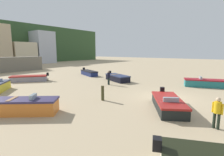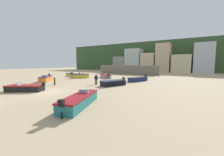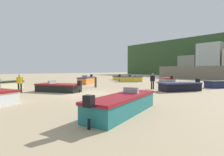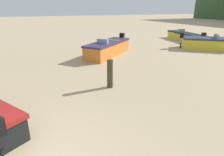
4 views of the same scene
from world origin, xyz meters
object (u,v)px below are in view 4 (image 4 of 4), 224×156
(boat_yellow_5, at_px, (185,36))
(boat_yellow_6, at_px, (207,43))
(mooring_post_near_water, at_px, (110,74))
(boat_orange_1, at_px, (108,48))

(boat_yellow_5, height_order, boat_yellow_6, boat_yellow_6)
(mooring_post_near_water, bearing_deg, boat_orange_1, 158.23)
(mooring_post_near_water, bearing_deg, boat_yellow_6, 112.60)
(boat_yellow_5, distance_m, boat_yellow_6, 4.30)
(boat_orange_1, xyz_separation_m, boat_yellow_6, (1.08, 7.96, -0.03))
(boat_orange_1, xyz_separation_m, mooring_post_near_water, (5.28, -2.11, 0.09))
(boat_yellow_6, relative_size, mooring_post_near_water, 3.34)
(boat_yellow_6, xyz_separation_m, mooring_post_near_water, (4.19, -10.07, 0.12))
(boat_yellow_6, bearing_deg, mooring_post_near_water, -27.20)
(mooring_post_near_water, bearing_deg, boat_yellow_5, 125.00)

